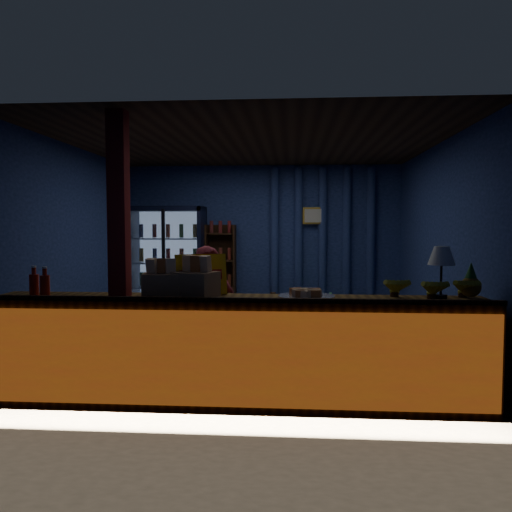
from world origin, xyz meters
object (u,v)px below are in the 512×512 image
(pastry_tray, at_px, (307,295))
(table_lamp, at_px, (442,258))
(shopkeeper, at_px, (209,315))
(green_chair, at_px, (313,311))

(pastry_tray, height_order, table_lamp, table_lamp)
(shopkeeper, distance_m, pastry_tray, 1.13)
(green_chair, relative_size, table_lamp, 1.33)
(pastry_tray, distance_m, table_lamp, 1.21)
(shopkeeper, xyz_separation_m, green_chair, (1.15, 2.72, -0.42))
(green_chair, xyz_separation_m, pastry_tray, (-0.20, -3.27, 0.70))
(green_chair, bearing_deg, pastry_tray, 89.21)
(shopkeeper, height_order, table_lamp, table_lamp)
(shopkeeper, relative_size, pastry_tray, 2.77)
(green_chair, height_order, table_lamp, table_lamp)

